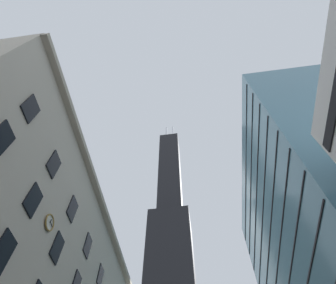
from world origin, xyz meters
The scene contains 0 objects.
Camera 1 is at (0.08, -9.38, 1.71)m, focal length 30.84 mm.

